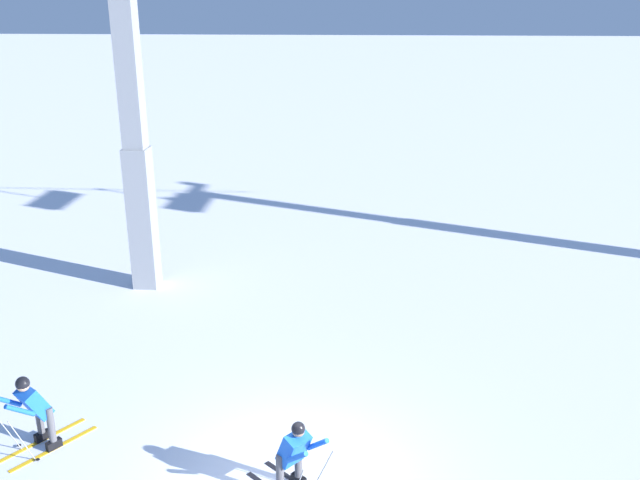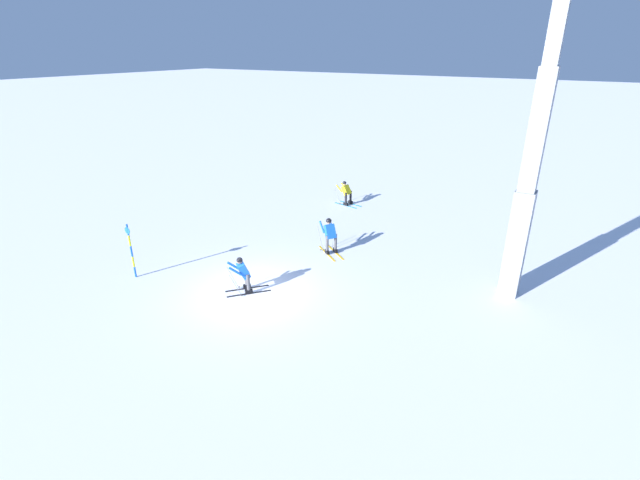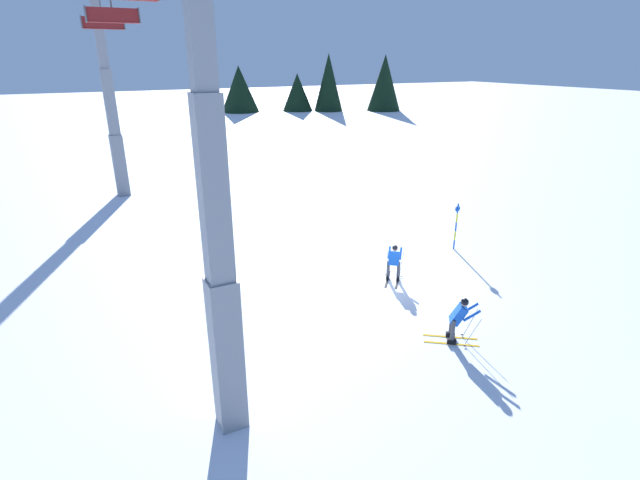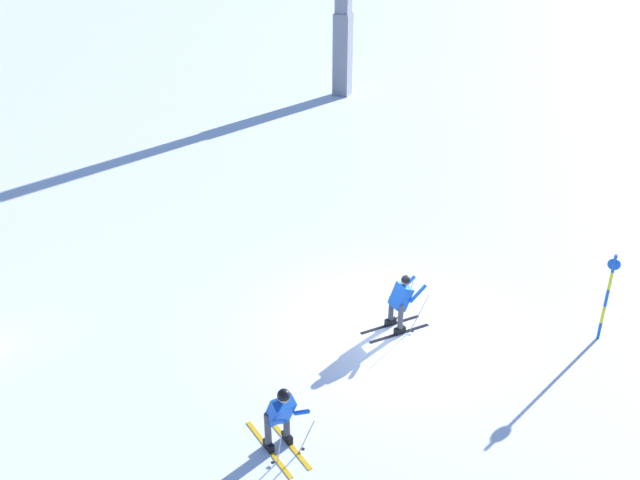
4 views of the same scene
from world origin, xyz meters
name	(u,v)px [view 4 (image 4 of 4)]	position (x,y,z in m)	size (l,w,h in m)	color
ground_plane	(386,328)	(0.00, 0.00, 0.00)	(260.00, 260.00, 0.00)	white
skier_carving_main	(401,300)	(0.11, -0.29, 0.80)	(1.56, 1.45, 1.53)	black
trail_marker_pole	(607,295)	(1.45, -4.74, 1.20)	(0.07, 0.28, 2.23)	blue
skier_distant_downhill	(281,414)	(-4.61, 0.62, 0.89)	(1.45, 1.69, 1.67)	yellow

